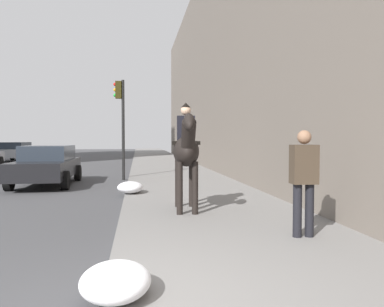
% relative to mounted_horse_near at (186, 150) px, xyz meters
% --- Properties ---
extents(mounted_horse_near, '(2.15, 0.66, 2.36)m').
position_rel_mounted_horse_near_xyz_m(mounted_horse_near, '(0.00, 0.00, 0.00)').
color(mounted_horse_near, black).
rests_on(mounted_horse_near, sidewalk_slab).
extents(pedestrian_greeting, '(0.28, 0.41, 1.70)m').
position_rel_mounted_horse_near_xyz_m(pedestrian_greeting, '(-2.40, -1.57, -0.35)').
color(pedestrian_greeting, black).
rests_on(pedestrian_greeting, sidewalk_slab).
extents(car_near_lane, '(4.66, 2.18, 1.44)m').
position_rel_mounted_horse_near_xyz_m(car_near_lane, '(22.44, 10.29, -0.70)').
color(car_near_lane, '#B7BABF').
rests_on(car_near_lane, ground).
extents(car_mid_lane, '(4.42, 2.01, 1.44)m').
position_rel_mounted_horse_near_xyz_m(car_mid_lane, '(6.17, 4.30, -0.69)').
color(car_mid_lane, black).
rests_on(car_mid_lane, ground).
extents(traffic_light_near_curb, '(0.20, 0.44, 4.07)m').
position_rel_mounted_horse_near_xyz_m(traffic_light_near_curb, '(7.47, 1.71, 1.27)').
color(traffic_light_near_curb, black).
rests_on(traffic_light_near_curb, ground).
extents(snow_pile_near, '(0.91, 0.70, 0.32)m').
position_rel_mounted_horse_near_xyz_m(snow_pile_near, '(-4.28, 1.26, -1.17)').
color(snow_pile_near, white).
rests_on(snow_pile_near, sidewalk_slab).
extents(snow_pile_far, '(0.96, 0.74, 0.33)m').
position_rel_mounted_horse_near_xyz_m(snow_pile_far, '(2.88, 1.26, -1.16)').
color(snow_pile_far, white).
rests_on(snow_pile_far, sidewalk_slab).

